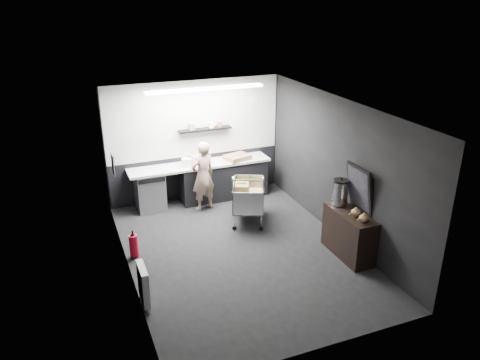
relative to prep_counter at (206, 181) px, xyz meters
name	(u,v)px	position (x,y,z in m)	size (l,w,h in m)	color
floor	(240,251)	(-0.14, -2.42, -0.46)	(5.50, 5.50, 0.00)	black
ceiling	(240,108)	(-0.14, -2.42, 2.24)	(5.50, 5.50, 0.00)	silver
wall_back	(195,140)	(-0.14, 0.33, 0.89)	(5.50, 5.50, 0.00)	black
wall_front	(322,264)	(-0.14, -5.17, 0.89)	(5.50, 5.50, 0.00)	black
wall_left	(124,202)	(-2.14, -2.42, 0.89)	(5.50, 5.50, 0.00)	black
wall_right	(338,169)	(1.86, -2.42, 0.89)	(5.50, 5.50, 0.00)	black
kitchen_wall_panel	(194,119)	(-0.14, 0.31, 1.39)	(3.95, 0.02, 1.70)	silver
dado_panel	(197,176)	(-0.14, 0.31, 0.04)	(3.95, 0.02, 1.00)	black
floating_shelf	(205,129)	(0.06, 0.20, 1.16)	(1.20, 0.22, 0.04)	black
wall_clock	(253,100)	(1.26, 0.30, 1.69)	(0.20, 0.20, 0.03)	white
poster	(113,164)	(-2.12, -1.12, 1.09)	(0.02, 0.30, 0.40)	silver
poster_red_band	(113,160)	(-2.11, -1.12, 1.16)	(0.01, 0.22, 0.10)	red
radiator	(143,284)	(-2.08, -3.32, -0.11)	(0.10, 0.50, 0.60)	white
ceiling_strip	(206,89)	(-0.14, -0.57, 2.21)	(2.40, 0.20, 0.04)	white
prep_counter	(206,181)	(0.00, 0.00, 0.00)	(3.20, 0.61, 0.90)	black
person	(203,176)	(-0.21, -0.45, 0.32)	(0.57, 0.37, 1.55)	#BEAB96
shopping_cart	(248,197)	(0.48, -1.32, 0.09)	(1.00, 1.26, 1.14)	silver
sideboard	(349,228)	(1.64, -3.22, 0.08)	(0.48, 1.13, 1.69)	black
fire_extinguisher	(134,245)	(-1.99, -1.90, -0.21)	(0.16, 0.16, 0.51)	red
cardboard_box	(237,157)	(0.74, -0.05, 0.50)	(0.53, 0.41, 0.11)	#8B694A
pink_tub	(196,160)	(-0.23, 0.00, 0.54)	(0.19, 0.19, 0.19)	beige
white_container	(187,162)	(-0.45, -0.05, 0.53)	(0.21, 0.16, 0.18)	white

